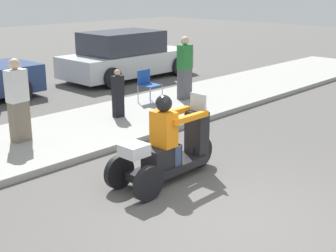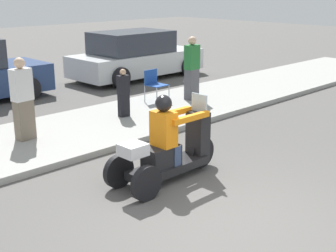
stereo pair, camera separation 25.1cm
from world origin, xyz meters
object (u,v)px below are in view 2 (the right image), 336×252
(spectator_mid_group, at_px, (23,101))
(folding_chair_curbside, at_px, (154,82))
(motorcycle_trike, at_px, (168,150))
(spectator_far_back, at_px, (123,94))
(spectator_end_of_line, at_px, (192,69))
(parked_car_lot_right, at_px, (136,56))

(spectator_mid_group, distance_m, folding_chair_curbside, 3.91)
(folding_chair_curbside, bearing_deg, motorcycle_trike, -129.94)
(spectator_mid_group, height_order, folding_chair_curbside, spectator_mid_group)
(spectator_far_back, xyz_separation_m, folding_chair_curbside, (1.45, 0.56, -0.02))
(spectator_mid_group, xyz_separation_m, spectator_end_of_line, (4.79, 0.04, 0.02))
(spectator_mid_group, height_order, spectator_end_of_line, spectator_end_of_line)
(motorcycle_trike, relative_size, folding_chair_curbside, 2.53)
(spectator_mid_group, bearing_deg, parked_car_lot_right, 32.01)
(spectator_far_back, xyz_separation_m, spectator_end_of_line, (2.37, 0.10, 0.26))
(parked_car_lot_right, bearing_deg, spectator_far_back, -133.46)
(spectator_end_of_line, bearing_deg, folding_chair_curbside, 153.46)
(motorcycle_trike, xyz_separation_m, spectator_mid_group, (-0.79, 3.18, 0.38))
(spectator_far_back, relative_size, folding_chair_curbside, 1.33)
(spectator_mid_group, relative_size, parked_car_lot_right, 0.35)
(spectator_far_back, xyz_separation_m, parked_car_lot_right, (3.64, 3.84, 0.09))
(spectator_far_back, relative_size, parked_car_lot_right, 0.24)
(motorcycle_trike, bearing_deg, folding_chair_curbside, 50.06)
(spectator_far_back, distance_m, parked_car_lot_right, 5.29)
(folding_chair_curbside, distance_m, parked_car_lot_right, 3.95)
(motorcycle_trike, distance_m, folding_chair_curbside, 4.80)
(spectator_far_back, distance_m, spectator_mid_group, 2.43)
(motorcycle_trike, distance_m, parked_car_lot_right, 8.73)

